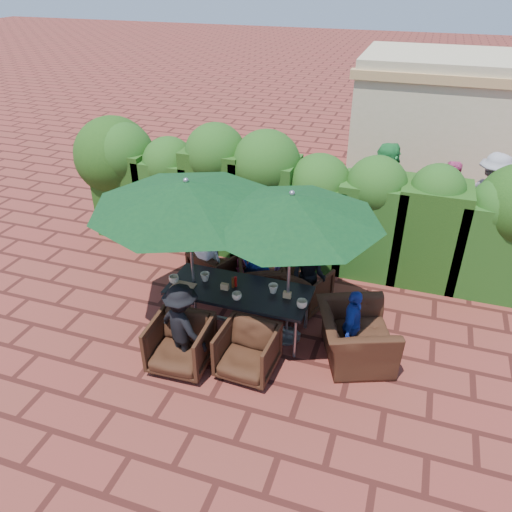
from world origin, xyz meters
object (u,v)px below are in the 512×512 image
(umbrella_left, at_px, (187,194))
(chair_far_mid, at_px, (261,278))
(chair_near_right, at_px, (247,349))
(chair_end_right, at_px, (356,329))
(dining_table, at_px, (239,293))
(chair_far_left, at_px, (217,265))
(umbrella_right, at_px, (291,208))
(chair_near_left, at_px, (180,342))
(chair_far_right, at_px, (304,286))

(umbrella_left, relative_size, chair_far_mid, 3.64)
(chair_near_right, distance_m, chair_end_right, 1.58)
(dining_table, bearing_deg, chair_far_left, 127.42)
(chair_end_right, bearing_deg, umbrella_left, 67.19)
(chair_far_left, bearing_deg, chair_far_mid, -167.46)
(dining_table, bearing_deg, umbrella_left, -179.35)
(dining_table, distance_m, umbrella_right, 1.72)
(chair_far_mid, xyz_separation_m, chair_near_right, (0.37, -1.77, 0.01))
(umbrella_right, distance_m, chair_end_right, 2.00)
(chair_near_left, bearing_deg, dining_table, 61.51)
(umbrella_right, distance_m, chair_near_right, 2.05)
(umbrella_left, height_order, umbrella_right, same)
(chair_far_left, bearing_deg, chair_near_right, 145.01)
(chair_far_mid, bearing_deg, chair_near_left, 50.38)
(umbrella_right, height_order, chair_far_right, umbrella_right)
(chair_far_right, bearing_deg, chair_near_right, 98.12)
(chair_near_right, bearing_deg, umbrella_right, 72.91)
(chair_far_right, bearing_deg, umbrella_right, 107.09)
(chair_near_left, bearing_deg, chair_far_right, 54.08)
(umbrella_left, distance_m, chair_far_right, 2.58)
(umbrella_right, bearing_deg, chair_near_left, -139.70)
(chair_far_left, height_order, chair_far_mid, chair_far_left)
(chair_far_right, bearing_deg, chair_far_mid, 21.17)
(umbrella_right, bearing_deg, chair_near_right, -110.02)
(chair_far_left, distance_m, chair_end_right, 2.86)
(chair_far_left, distance_m, chair_far_mid, 0.89)
(chair_far_left, relative_size, chair_far_mid, 1.01)
(dining_table, relative_size, chair_far_mid, 2.81)
(dining_table, distance_m, chair_near_right, 1.00)
(chair_far_mid, bearing_deg, umbrella_left, 25.42)
(chair_near_right, bearing_deg, chair_far_right, 81.44)
(dining_table, relative_size, chair_far_right, 2.86)
(chair_near_right, xyz_separation_m, chair_end_right, (1.37, 0.78, 0.11))
(umbrella_left, distance_m, chair_near_left, 2.08)
(chair_far_mid, bearing_deg, chair_far_right, 158.14)
(umbrella_left, bearing_deg, chair_near_right, -35.47)
(dining_table, height_order, chair_far_right, chair_far_right)
(umbrella_right, relative_size, chair_far_left, 3.24)
(dining_table, xyz_separation_m, chair_near_right, (0.44, -0.85, -0.28))
(umbrella_right, xyz_separation_m, chair_far_left, (-1.57, 1.03, -1.82))
(chair_near_left, bearing_deg, umbrella_right, 37.83)
(dining_table, height_order, chair_near_right, chair_near_right)
(chair_far_mid, xyz_separation_m, chair_end_right, (1.75, -0.99, 0.12))
(chair_far_right, distance_m, chair_near_right, 1.83)
(dining_table, distance_m, umbrella_left, 1.71)
(chair_near_left, bearing_deg, umbrella_left, 100.91)
(chair_near_right, bearing_deg, chair_near_left, -166.12)
(umbrella_left, distance_m, chair_far_mid, 2.20)
(umbrella_right, height_order, chair_far_mid, umbrella_right)
(dining_table, bearing_deg, chair_far_mid, 86.13)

